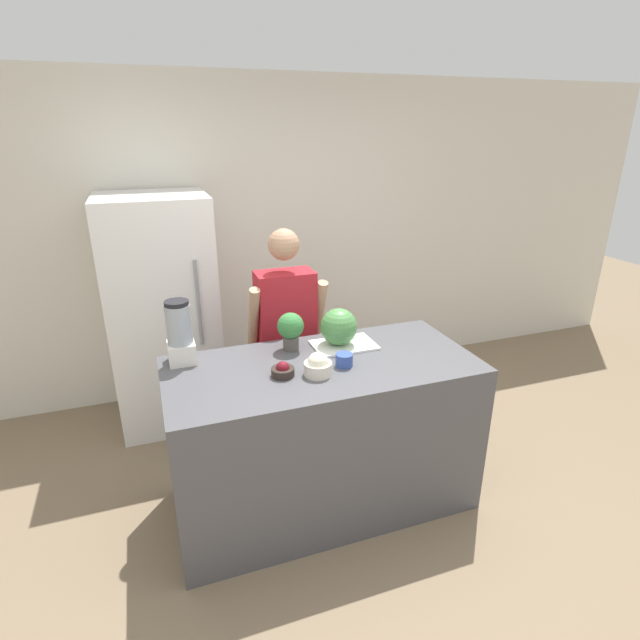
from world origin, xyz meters
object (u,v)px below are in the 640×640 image
object	(u,v)px
bowl_cherries	(283,371)
blender	(180,333)
watermelon	(339,327)
bowl_cream	(318,366)
bowl_small_blue	(344,360)
refrigerator	(164,313)
potted_plant	(291,329)
person	(286,340)

from	to	relation	value
bowl_cherries	blender	bearing A→B (deg)	144.35
watermelon	bowl_cream	size ratio (longest dim) A/B	1.48
bowl_small_blue	refrigerator	bearing A→B (deg)	122.71
watermelon	potted_plant	world-z (taller)	watermelon
blender	potted_plant	size ratio (longest dim) A/B	1.60
bowl_cream	potted_plant	xyz separation A→B (m)	(-0.04, 0.37, 0.08)
potted_plant	bowl_cream	bearing A→B (deg)	-83.30
person	bowl_cherries	xyz separation A→B (m)	(-0.23, -0.75, 0.16)
bowl_cream	bowl_small_blue	distance (m)	0.18
bowl_cherries	blender	world-z (taller)	blender
refrigerator	person	xyz separation A→B (m)	(0.77, -0.65, -0.06)
refrigerator	bowl_small_blue	xyz separation A→B (m)	(0.90, -1.40, 0.10)
person	bowl_cream	distance (m)	0.82
person	bowl_small_blue	xyz separation A→B (m)	(0.12, -0.75, 0.17)
refrigerator	potted_plant	distance (m)	1.30
person	bowl_small_blue	world-z (taller)	person
refrigerator	bowl_cherries	world-z (taller)	refrigerator
bowl_cherries	bowl_cream	distance (m)	0.19
blender	potted_plant	xyz separation A→B (m)	(0.63, -0.04, -0.04)
person	watermelon	xyz separation A→B (m)	(0.20, -0.49, 0.26)
refrigerator	watermelon	size ratio (longest dim) A/B	7.83
bowl_cherries	potted_plant	xyz separation A→B (m)	(0.14, 0.31, 0.10)
refrigerator	bowl_small_blue	distance (m)	1.67
watermelon	blender	distance (m)	0.92
watermelon	potted_plant	distance (m)	0.29
bowl_cream	potted_plant	distance (m)	0.38
watermelon	blender	size ratio (longest dim) A/B	0.61
bowl_cream	person	bearing A→B (deg)	86.53
refrigerator	bowl_cherries	distance (m)	1.51
refrigerator	bowl_cherries	size ratio (longest dim) A/B	13.98
watermelon	bowl_cherries	size ratio (longest dim) A/B	1.78
bowl_cream	bowl_small_blue	world-z (taller)	bowl_cream
watermelon	bowl_cream	xyz separation A→B (m)	(-0.24, -0.31, -0.07)
bowl_cherries	potted_plant	size ratio (longest dim) A/B	0.54
bowl_cherries	bowl_cream	world-z (taller)	bowl_cream
refrigerator	blender	distance (m)	1.08
bowl_cherries	watermelon	bearing A→B (deg)	31.69
watermelon	bowl_cream	distance (m)	0.40
refrigerator	bowl_small_blue	world-z (taller)	refrigerator
person	watermelon	distance (m)	0.58
person	blender	size ratio (longest dim) A/B	4.31
bowl_cream	bowl_small_blue	bearing A→B (deg)	16.46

